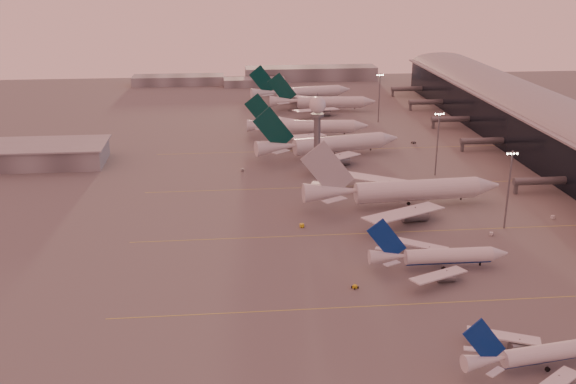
{
  "coord_description": "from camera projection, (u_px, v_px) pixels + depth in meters",
  "views": [
    {
      "loc": [
        -31.14,
        -132.0,
        79.59
      ],
      "look_at": [
        -11.53,
        67.69,
        9.79
      ],
      "focal_mm": 42.0,
      "sensor_mm": 36.0,
      "label": 1
    }
  ],
  "objects": [
    {
      "name": "greentail_c",
      "position": [
        323.0,
        105.0,
        368.32
      ],
      "size": [
        59.37,
        47.85,
        21.55
      ],
      "color": "silver",
      "rests_on": "ground"
    },
    {
      "name": "taxiway_markings",
      "position": [
        425.0,
        230.0,
        208.5
      ],
      "size": [
        180.0,
        185.25,
        0.02
      ],
      "color": "gold",
      "rests_on": "ground"
    },
    {
      "name": "hangar",
      "position": [
        4.0,
        155.0,
        272.19
      ],
      "size": [
        82.0,
        27.0,
        8.5
      ],
      "color": "slate",
      "rests_on": "ground"
    },
    {
      "name": "gsv_truck_c",
      "position": [
        303.0,
        223.0,
        210.09
      ],
      "size": [
        6.56,
        3.68,
        2.5
      ],
      "color": "gold",
      "rests_on": "ground"
    },
    {
      "name": "mast_c",
      "position": [
        438.0,
        141.0,
        256.6
      ],
      "size": [
        3.6,
        0.56,
        25.0
      ],
      "color": "slate",
      "rests_on": "ground"
    },
    {
      "name": "greentail_b",
      "position": [
        308.0,
        129.0,
        315.35
      ],
      "size": [
        58.02,
        46.78,
        21.06
      ],
      "color": "silver",
      "rests_on": "ground"
    },
    {
      "name": "narrowbody_near",
      "position": [
        539.0,
        357.0,
        137.13
      ],
      "size": [
        35.06,
        27.79,
        13.75
      ],
      "color": "silver",
      "rests_on": "ground"
    },
    {
      "name": "ground",
      "position": [
        367.0,
        328.0,
        153.1
      ],
      "size": [
        700.0,
        700.0,
        0.0
      ],
      "primitive_type": "plane",
      "color": "#525050",
      "rests_on": "ground"
    },
    {
      "name": "gsv_truck_b",
      "position": [
        493.0,
        232.0,
        203.65
      ],
      "size": [
        5.85,
        3.65,
        2.22
      ],
      "color": "silver",
      "rests_on": "ground"
    },
    {
      "name": "greentail_d",
      "position": [
        302.0,
        95.0,
        393.99
      ],
      "size": [
        61.24,
        48.98,
        22.49
      ],
      "color": "silver",
      "rests_on": "ground"
    },
    {
      "name": "mast_b",
      "position": [
        509.0,
        186.0,
        205.36
      ],
      "size": [
        3.6,
        0.56,
        25.0
      ],
      "color": "slate",
      "rests_on": "ground"
    },
    {
      "name": "mast_d",
      "position": [
        379.0,
        96.0,
        341.01
      ],
      "size": [
        3.6,
        0.56,
        25.0
      ],
      "color": "slate",
      "rests_on": "ground"
    },
    {
      "name": "radar_tower",
      "position": [
        317.0,
        119.0,
        259.47
      ],
      "size": [
        6.4,
        6.4,
        31.1
      ],
      "color": "slate",
      "rests_on": "ground"
    },
    {
      "name": "widebody_white",
      "position": [
        404.0,
        195.0,
        226.41
      ],
      "size": [
        69.41,
        55.47,
        24.4
      ],
      "color": "silver",
      "rests_on": "ground"
    },
    {
      "name": "narrowbody_mid",
      "position": [
        439.0,
        259.0,
        181.21
      ],
      "size": [
        39.25,
        31.38,
        15.35
      ],
      "color": "silver",
      "rests_on": "ground"
    },
    {
      "name": "gsv_catering_b",
      "position": [
        554.0,
        213.0,
        216.64
      ],
      "size": [
        5.42,
        2.96,
        4.25
      ],
      "color": "silver",
      "rests_on": "ground"
    },
    {
      "name": "gsv_tug_far",
      "position": [
        366.0,
        187.0,
        245.56
      ],
      "size": [
        3.44,
        4.22,
        1.05
      ],
      "color": "silver",
      "rests_on": "ground"
    },
    {
      "name": "distant_horizon",
      "position": [
        272.0,
        76.0,
        457.68
      ],
      "size": [
        165.0,
        37.5,
        9.0
      ],
      "color": "slate",
      "rests_on": "ground"
    },
    {
      "name": "gsv_truck_d",
      "position": [
        243.0,
        168.0,
        265.86
      ],
      "size": [
        2.41,
        5.39,
        2.11
      ],
      "color": "slate",
      "rests_on": "ground"
    },
    {
      "name": "gsv_tug_mid",
      "position": [
        355.0,
        287.0,
        171.29
      ],
      "size": [
        3.32,
        3.66,
        0.9
      ],
      "color": "gold",
      "rests_on": "ground"
    },
    {
      "name": "greentail_a",
      "position": [
        329.0,
        148.0,
        283.17
      ],
      "size": [
        64.08,
        51.16,
        23.65
      ],
      "color": "silver",
      "rests_on": "ground"
    },
    {
      "name": "gsv_tug_hangar",
      "position": [
        413.0,
        142.0,
        305.49
      ],
      "size": [
        4.23,
        3.7,
        1.04
      ],
      "color": "slate",
      "rests_on": "ground"
    }
  ]
}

